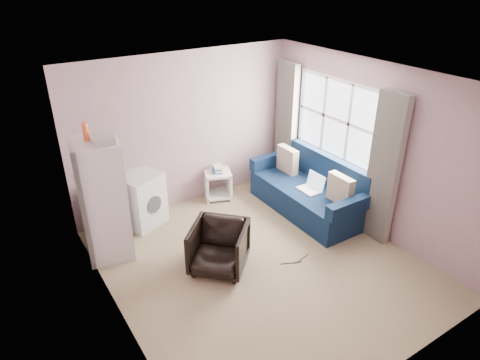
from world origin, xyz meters
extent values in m
cube|color=#948161|center=(0.00, 0.00, -0.01)|extent=(3.80, 4.20, 0.02)
cube|color=silver|center=(0.00, 0.00, 2.51)|extent=(3.80, 4.20, 0.02)
cube|color=#A48189|center=(0.00, 2.11, 1.25)|extent=(3.80, 0.02, 2.50)
cube|color=#A48189|center=(0.00, -2.11, 1.25)|extent=(3.80, 0.02, 2.50)
cube|color=#A48189|center=(-1.91, 0.00, 1.25)|extent=(0.02, 4.20, 2.50)
cube|color=#A48189|center=(1.91, 0.00, 1.25)|extent=(0.02, 4.20, 2.50)
cube|color=white|center=(1.89, 0.70, 1.50)|extent=(0.01, 1.60, 1.20)
imported|color=black|center=(-0.52, 0.23, 0.36)|extent=(0.95, 0.96, 0.72)
cube|color=silver|center=(-1.62, 1.33, 0.84)|extent=(0.69, 0.69, 1.69)
cube|color=#3D3E43|center=(-1.33, 1.26, 0.63)|extent=(0.13, 0.53, 0.02)
cube|color=#3D3E43|center=(-1.28, 1.47, 1.11)|extent=(0.03, 0.03, 0.48)
cube|color=silver|center=(-1.33, 1.24, 1.18)|extent=(0.09, 0.40, 0.58)
cylinder|color=orange|center=(-1.68, 1.39, 1.80)|extent=(0.09, 0.09, 0.23)
cube|color=#A5A49B|center=(-1.52, 1.21, 1.73)|extent=(0.31, 0.34, 0.09)
cube|color=silver|center=(-0.96, 1.85, 0.42)|extent=(0.76, 0.76, 0.83)
cube|color=#3D3E43|center=(-0.95, 1.84, 0.80)|extent=(0.71, 0.70, 0.05)
cylinder|color=#3D3E43|center=(-0.84, 1.58, 0.42)|extent=(0.26, 0.12, 0.27)
cube|color=white|center=(0.45, 1.92, 0.46)|extent=(0.57, 0.57, 0.04)
cube|color=white|center=(0.45, 1.92, 0.06)|extent=(0.57, 0.57, 0.04)
cube|color=white|center=(0.26, 1.99, 0.24)|extent=(0.20, 0.42, 0.49)
cube|color=white|center=(0.63, 1.84, 0.24)|extent=(0.20, 0.42, 0.49)
cube|color=#25559D|center=(0.45, 1.92, 0.50)|extent=(0.21, 0.25, 0.03)
cube|color=beige|center=(0.46, 1.91, 0.53)|extent=(0.20, 0.25, 0.03)
cube|color=#25559D|center=(0.44, 1.92, 0.56)|extent=(0.22, 0.26, 0.03)
cube|color=beige|center=(0.45, 1.91, 0.59)|extent=(0.20, 0.25, 0.03)
cube|color=#0E2240|center=(1.45, 0.74, 0.22)|extent=(0.94, 1.97, 0.44)
cube|color=#0E2240|center=(1.82, 0.74, 0.67)|extent=(0.22, 1.96, 0.48)
cube|color=#0E2240|center=(1.44, -0.21, 0.54)|extent=(0.93, 0.16, 0.22)
cube|color=#0E2240|center=(1.46, 1.69, 0.54)|extent=(0.93, 0.16, 0.22)
cube|color=#B9A68C|center=(1.50, 0.11, 0.65)|extent=(0.13, 0.44, 0.44)
cube|color=#B9A68C|center=(1.51, 1.37, 0.65)|extent=(0.13, 0.44, 0.44)
cube|color=white|center=(1.37, 0.63, 0.45)|extent=(0.25, 0.36, 0.02)
cube|color=silver|center=(1.50, 0.63, 0.57)|extent=(0.07, 0.36, 0.24)
cube|color=white|center=(1.82, 0.70, 0.87)|extent=(0.14, 1.70, 0.04)
cube|color=white|center=(1.87, 0.70, 0.90)|extent=(0.02, 1.68, 0.05)
cube|color=white|center=(1.87, 0.70, 1.50)|extent=(0.02, 1.68, 0.05)
cube|color=white|center=(1.87, 0.70, 2.10)|extent=(0.02, 1.68, 0.05)
cube|color=white|center=(1.87, -0.10, 1.50)|extent=(0.02, 0.05, 1.20)
cube|color=white|center=(1.87, 0.43, 1.50)|extent=(0.02, 0.05, 1.20)
cube|color=white|center=(1.87, 0.97, 1.50)|extent=(0.02, 0.05, 1.20)
cube|color=white|center=(1.87, 1.50, 1.50)|extent=(0.02, 0.05, 1.20)
cube|color=beige|center=(1.78, -0.38, 1.10)|extent=(0.12, 0.46, 2.18)
cube|color=beige|center=(1.78, 1.78, 1.10)|extent=(0.12, 0.46, 2.18)
cylinder|color=black|center=(0.52, -0.23, 0.01)|extent=(0.29, 0.07, 0.01)
cylinder|color=black|center=(0.34, -0.22, 0.01)|extent=(0.28, 0.13, 0.01)
camera|label=1|loc=(-2.77, -3.75, 3.64)|focal=32.00mm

